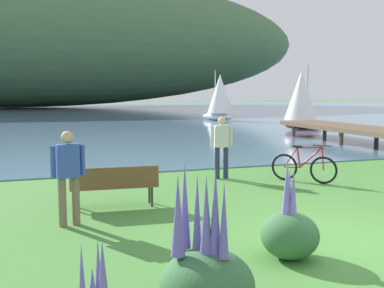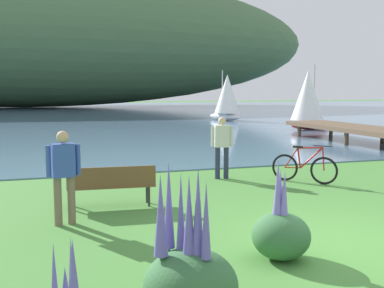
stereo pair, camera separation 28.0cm
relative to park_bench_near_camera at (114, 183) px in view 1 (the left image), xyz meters
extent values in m
plane|color=#478438|center=(3.24, -3.35, -0.52)|extent=(200.00, 200.00, 0.00)
cube|color=#5B7F9E|center=(3.24, 43.74, -0.50)|extent=(180.00, 80.00, 0.04)
ellipsoid|color=#4C7047|center=(-4.60, 61.75, 9.46)|extent=(88.24, 28.00, 19.89)
cube|color=brown|center=(0.01, 0.08, -0.07)|extent=(1.83, 0.61, 0.05)
cube|color=brown|center=(-0.01, -0.13, 0.15)|extent=(1.80, 0.17, 0.40)
cylinder|color=#2D2D33|center=(-0.75, 0.30, -0.30)|extent=(0.05, 0.05, 0.45)
cylinder|color=#2D2D33|center=(0.78, 0.19, -0.30)|extent=(0.05, 0.05, 0.45)
cylinder|color=#2D2D33|center=(-0.77, -0.04, -0.30)|extent=(0.05, 0.05, 0.45)
cylinder|color=#2D2D33|center=(0.76, -0.14, -0.30)|extent=(0.05, 0.05, 0.45)
torus|color=black|center=(5.57, 0.76, -0.16)|extent=(0.53, 0.57, 0.72)
torus|color=black|center=(4.86, 1.53, -0.16)|extent=(0.53, 0.57, 0.72)
cylinder|color=red|center=(5.34, 1.01, 0.15)|extent=(0.44, 0.48, 0.61)
cylinder|color=red|center=(5.31, 1.04, 0.41)|extent=(0.47, 0.51, 0.09)
cylinder|color=red|center=(5.12, 1.25, 0.12)|extent=(0.12, 0.12, 0.54)
cylinder|color=red|center=(5.00, 1.38, -0.15)|extent=(0.31, 0.34, 0.05)
cylinder|color=red|center=(4.97, 1.41, 0.11)|extent=(0.27, 0.29, 0.56)
cylinder|color=red|center=(5.55, 0.78, 0.14)|extent=(0.08, 0.09, 0.60)
cube|color=black|center=(5.09, 1.28, 0.42)|extent=(0.24, 0.24, 0.05)
cylinder|color=black|center=(5.53, 0.80, 0.48)|extent=(0.34, 0.37, 0.02)
cylinder|color=#282D47|center=(3.20, 2.31, -0.08)|extent=(0.14, 0.14, 0.88)
cylinder|color=#282D47|center=(3.44, 2.26, -0.08)|extent=(0.14, 0.14, 0.88)
cube|color=silver|center=(3.32, 2.29, 0.66)|extent=(0.42, 0.29, 0.60)
sphere|color=beige|center=(3.32, 2.29, 1.08)|extent=(0.22, 0.22, 0.22)
cylinder|color=silver|center=(3.07, 2.34, 0.66)|extent=(0.09, 0.09, 0.56)
cylinder|color=silver|center=(3.58, 2.23, 0.66)|extent=(0.09, 0.09, 0.56)
cylinder|color=#72604C|center=(-1.09, -1.01, -0.08)|extent=(0.14, 0.14, 0.88)
cylinder|color=#72604C|center=(-0.85, -0.98, -0.08)|extent=(0.14, 0.14, 0.88)
cube|color=#334CA5|center=(-0.97, -1.00, 0.66)|extent=(0.41, 0.27, 0.60)
sphere|color=tan|center=(-0.97, -1.00, 1.08)|extent=(0.22, 0.22, 0.22)
cylinder|color=#334CA5|center=(-1.23, -1.04, 0.66)|extent=(0.09, 0.09, 0.56)
cylinder|color=#334CA5|center=(-0.72, -0.96, 0.66)|extent=(0.09, 0.09, 0.56)
cone|color=#6B5BB7|center=(-1.08, -6.02, 0.46)|extent=(0.09, 0.09, 0.73)
ellipsoid|color=#386B3D|center=(1.93, -3.70, -0.18)|extent=(0.85, 0.85, 0.68)
cylinder|color=#386B3D|center=(1.92, -3.67, 0.08)|extent=(0.02, 0.02, 0.12)
cone|color=#8470D1|center=(1.92, -3.67, 0.47)|extent=(0.13, 0.13, 0.65)
cylinder|color=#386B3D|center=(1.87, -3.70, 0.08)|extent=(0.02, 0.02, 0.12)
cone|color=#8470D1|center=(1.87, -3.70, 0.55)|extent=(0.14, 0.14, 0.81)
cylinder|color=#386B3D|center=(1.94, -3.76, 0.08)|extent=(0.02, 0.02, 0.12)
cone|color=#8470D1|center=(1.94, -3.76, 0.47)|extent=(0.11, 0.11, 0.66)
ellipsoid|color=#386B3D|center=(0.16, -5.04, -0.14)|extent=(1.00, 1.00, 0.77)
cylinder|color=#386B3D|center=(-0.01, -4.79, 0.16)|extent=(0.02, 0.02, 0.12)
cone|color=#6B5BB7|center=(-0.01, -4.79, 0.68)|extent=(0.13, 0.13, 0.94)
cylinder|color=#386B3D|center=(0.09, -4.90, 0.16)|extent=(0.02, 0.02, 0.12)
cone|color=#6B5BB7|center=(0.09, -4.90, 0.63)|extent=(0.10, 0.10, 0.84)
cylinder|color=#386B3D|center=(0.26, -5.23, 0.16)|extent=(0.02, 0.02, 0.12)
cone|color=#6B5BB7|center=(0.26, -5.23, 0.62)|extent=(0.11, 0.11, 0.80)
cylinder|color=#386B3D|center=(-0.15, -5.01, 0.16)|extent=(0.02, 0.02, 0.12)
cone|color=#6B5BB7|center=(-0.15, -5.01, 0.64)|extent=(0.15, 0.15, 0.85)
cylinder|color=#386B3D|center=(0.13, -5.08, 0.16)|extent=(0.02, 0.02, 0.12)
cone|color=#6B5BB7|center=(0.13, -5.08, 0.64)|extent=(0.13, 0.13, 0.84)
cylinder|color=#386B3D|center=(0.21, -5.12, 0.16)|extent=(0.02, 0.02, 0.12)
cone|color=#6B5BB7|center=(0.21, -5.12, 0.68)|extent=(0.13, 0.13, 0.93)
ellipsoid|color=white|center=(12.41, 25.35, -0.18)|extent=(2.13, 3.55, 0.60)
cylinder|color=#B2B2B2|center=(12.31, 25.60, 1.83)|extent=(0.09, 0.09, 3.43)
cone|color=white|center=(12.53, 25.05, 1.66)|extent=(2.63, 2.63, 3.09)
ellipsoid|color=#B22323|center=(14.40, 15.73, -0.18)|extent=(3.52, 2.02, 0.59)
cylinder|color=#B2B2B2|center=(14.65, 15.82, 1.81)|extent=(0.08, 0.08, 3.40)
cone|color=white|center=(14.10, 15.63, 1.64)|extent=(2.57, 2.57, 3.06)
cube|color=brown|center=(12.24, 7.74, 0.18)|extent=(2.40, 10.00, 0.20)
cylinder|color=brown|center=(11.28, 7.74, -0.22)|extent=(0.20, 0.20, 0.60)
cylinder|color=brown|center=(13.20, 7.74, -0.22)|extent=(0.20, 0.20, 0.60)
cylinder|color=brown|center=(11.28, 11.74, -0.22)|extent=(0.20, 0.20, 0.60)
cylinder|color=brown|center=(13.20, 11.74, -0.22)|extent=(0.20, 0.20, 0.60)
camera|label=1|loc=(-1.47, -9.37, 1.89)|focal=43.14mm
camera|label=2|loc=(-1.21, -9.45, 1.89)|focal=43.14mm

